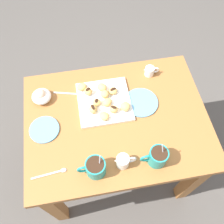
{
  "coord_description": "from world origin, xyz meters",
  "views": [
    {
      "loc": [
        0.13,
        0.6,
        1.87
      ],
      "look_at": [
        0.02,
        -0.03,
        0.74
      ],
      "focal_mm": 40.13,
      "sensor_mm": 36.0,
      "label": 1
    }
  ],
  "objects": [
    {
      "name": "chocolate_drizzle_3",
      "position": [
        0.01,
        -0.04,
        0.77
      ],
      "size": [
        0.03,
        0.03,
        0.0
      ],
      "primitive_type": "ellipsoid",
      "rotation": [
        0.0,
        0.0,
        5.74
      ],
      "color": "black",
      "rests_on": "beignet_3"
    },
    {
      "name": "beignet_10",
      "position": [
        0.16,
        -0.21,
        0.75
      ],
      "size": [
        0.07,
        0.07,
        0.03
      ],
      "primitive_type": "ellipsoid",
      "rotation": [
        0.0,
        0.0,
        3.58
      ],
      "color": "#E5B260",
      "rests_on": "pastry_plate_square"
    },
    {
      "name": "beignet_4",
      "position": [
        0.04,
        -0.14,
        0.76
      ],
      "size": [
        0.05,
        0.05,
        0.04
      ],
      "primitive_type": "ellipsoid",
      "rotation": [
        0.0,
        0.0,
        1.5
      ],
      "color": "#E5B260",
      "rests_on": "pastry_plate_square"
    },
    {
      "name": "coffee_mug_teal_right",
      "position": [
        0.15,
        0.25,
        0.77
      ],
      "size": [
        0.13,
        0.09,
        0.14
      ],
      "color": "teal",
      "rests_on": "dining_table"
    },
    {
      "name": "beignet_1",
      "position": [
        0.13,
        -0.17,
        0.76
      ],
      "size": [
        0.06,
        0.06,
        0.04
      ],
      "primitive_type": "ellipsoid",
      "rotation": [
        0.0,
        0.0,
        0.39
      ],
      "color": "#E5B260",
      "rests_on": "pastry_plate_square"
    },
    {
      "name": "chocolate_drizzle_0",
      "position": [
        -0.01,
        -0.16,
        0.77
      ],
      "size": [
        0.04,
        0.03,
        0.0
      ],
      "primitive_type": "ellipsoid",
      "rotation": [
        0.0,
        0.0,
        3.49
      ],
      "color": "black",
      "rests_on": "beignet_0"
    },
    {
      "name": "beignet_3",
      "position": [
        0.01,
        -0.04,
        0.75
      ],
      "size": [
        0.05,
        0.04,
        0.04
      ],
      "primitive_type": "ellipsoid",
      "rotation": [
        0.0,
        0.0,
        6.23
      ],
      "color": "#E5B260",
      "rests_on": "pastry_plate_square"
    },
    {
      "name": "ice_cream_bowl",
      "position": [
        0.37,
        -0.19,
        0.75
      ],
      "size": [
        0.1,
        0.1,
        0.08
      ],
      "color": "white",
      "rests_on": "dining_table"
    },
    {
      "name": "beignet_5",
      "position": [
        0.05,
        -0.19,
        0.75
      ],
      "size": [
        0.07,
        0.07,
        0.03
      ],
      "primitive_type": "ellipsoid",
      "rotation": [
        0.0,
        0.0,
        0.65
      ],
      "color": "#E5B260",
      "rests_on": "pastry_plate_square"
    },
    {
      "name": "loose_spoon_near_saucer",
      "position": [
        0.22,
        -0.2,
        0.72
      ],
      "size": [
        0.16,
        0.05,
        0.01
      ],
      "color": "silver",
      "rests_on": "dining_table"
    },
    {
      "name": "saucer_sky_left",
      "position": [
        -0.15,
        -0.07,
        0.73
      ],
      "size": [
        0.18,
        0.18,
        0.01
      ],
      "primitive_type": "cylinder",
      "color": "#66A8DB",
      "rests_on": "dining_table"
    },
    {
      "name": "coffee_mug_teal_left",
      "position": [
        -0.14,
        0.25,
        0.77
      ],
      "size": [
        0.13,
        0.09,
        0.15
      ],
      "color": "teal",
      "rests_on": "dining_table"
    },
    {
      "name": "beignet_2",
      "position": [
        0.11,
        -0.06,
        0.76
      ],
      "size": [
        0.05,
        0.05,
        0.04
      ],
      "primitive_type": "ellipsoid",
      "rotation": [
        0.0,
        0.0,
        1.48
      ],
      "color": "#E5B260",
      "rests_on": "pastry_plate_square"
    },
    {
      "name": "saucer_sky_right",
      "position": [
        0.37,
        0.0,
        0.73
      ],
      "size": [
        0.15,
        0.15,
        0.01
      ],
      "primitive_type": "cylinder",
      "color": "#66A8DB",
      "rests_on": "dining_table"
    },
    {
      "name": "beignet_9",
      "position": [
        0.06,
        -0.01,
        0.75
      ],
      "size": [
        0.07,
        0.07,
        0.03
      ],
      "primitive_type": "ellipsoid",
      "rotation": [
        0.0,
        0.0,
        3.65
      ],
      "color": "#E5B260",
      "rests_on": "pastry_plate_square"
    },
    {
      "name": "chocolate_drizzle_8",
      "position": [
        0.09,
        -0.1,
        0.77
      ],
      "size": [
        0.03,
        0.03,
        0.0
      ],
      "primitive_type": "ellipsoid",
      "rotation": [
        0.0,
        0.0,
        1.15
      ],
      "color": "black",
      "rests_on": "beignet_8"
    },
    {
      "name": "dining_table",
      "position": [
        0.0,
        0.0,
        0.58
      ],
      "size": [
        0.95,
        0.72,
        0.72
      ],
      "color": "#A36633",
      "rests_on": "ground_plane"
    },
    {
      "name": "chocolate_sauce_pitcher",
      "position": [
        -0.24,
        -0.26,
        0.75
      ],
      "size": [
        0.09,
        0.05,
        0.06
      ],
      "color": "white",
      "rests_on": "dining_table"
    },
    {
      "name": "beignet_0",
      "position": [
        -0.01,
        -0.16,
        0.75
      ],
      "size": [
        0.05,
        0.05,
        0.03
      ],
      "primitive_type": "ellipsoid",
      "rotation": [
        0.0,
        0.0,
        3.26
      ],
      "color": "#E5B260",
      "rests_on": "pastry_plate_square"
    },
    {
      "name": "chocolate_drizzle_2",
      "position": [
        0.11,
        -0.06,
        0.78
      ],
      "size": [
        0.02,
        0.04,
        0.0
      ],
      "primitive_type": "ellipsoid",
      "rotation": [
        0.0,
        0.0,
        1.79
      ],
      "color": "black",
      "rests_on": "beignet_2"
    },
    {
      "name": "chocolate_drizzle_1",
      "position": [
        0.13,
        -0.17,
        0.78
      ],
      "size": [
        0.03,
        0.03,
        0.0
      ],
      "primitive_type": "ellipsoid",
      "rotation": [
        0.0,
        0.0,
        0.54
      ],
      "color": "black",
      "rests_on": "beignet_1"
    },
    {
      "name": "cream_pitcher_white",
      "position": [
        0.02,
        0.24,
        0.76
      ],
      "size": [
        0.1,
        0.06,
        0.07
      ],
      "color": "white",
      "rests_on": "dining_table"
    },
    {
      "name": "beignet_7",
      "position": [
        -0.05,
        -0.04,
        0.76
      ],
      "size": [
        0.07,
        0.07,
        0.04
      ],
      "primitive_type": "ellipsoid",
      "rotation": [
        0.0,
        0.0,
        0.92
      ],
      "color": "#E5B260",
      "rests_on": "pastry_plate_square"
    },
    {
      "name": "ground_plane",
      "position": [
        0.0,
        0.0,
        0.0
      ],
      "size": [
        8.0,
        8.0,
        0.0
      ],
      "primitive_type": "plane",
      "color": "#514C47"
    },
    {
      "name": "beignet_6",
      "position": [
        0.04,
        -0.09,
        0.75
      ],
      "size": [
        0.07,
        0.07,
        0.03
      ],
      "primitive_type": "ellipsoid",
      "rotation": [
        0.0,
        0.0,
        3.74
      ],
      "color": "#E5B260",
      "rests_on": "pastry_plate_square"
    },
    {
      "name": "pastry_plate_square",
      "position": [
        0.05,
        -0.11,
        0.73
      ],
      "size": [
        0.28,
        0.28,
        0.02
      ],
      "primitive_type": "cube",
      "color": "white",
      "rests_on": "dining_table"
    },
    {
      "name": "loose_spoon_by_plate",
      "position": [
        0.34,
        0.23,
        0.72
      ],
      "size": [
        0.16,
        0.03,
        0.01
      ],
      "color": "silver",
      "rests_on": "dining_table"
    },
    {
      "name": "beignet_8",
      "position": [
        0.09,
        -0.1,
        0.75
      ],
      "size": [
        0.06,
        0.06,
        0.03
      ],
      "primitive_type": "ellipsoid",
      "rotation": [
        0.0,
        0.0,
        1.1
      ],
      "color": "#E5B260",
      "rests_on": "pastry_plate_square"
    }
  ]
}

